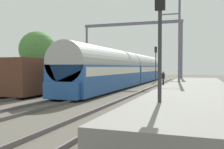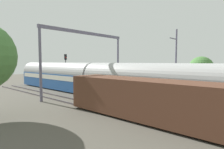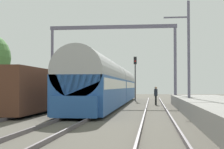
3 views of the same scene
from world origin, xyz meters
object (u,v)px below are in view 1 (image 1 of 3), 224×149
passenger_train (129,69)px  railway_signal_near (160,37)px  catenary_gantry (131,40)px  person_crossing (163,77)px  railway_signal_far (156,59)px  freight_car (56,75)px

passenger_train → railway_signal_near: bearing=-72.0°
passenger_train → railway_signal_near: (6.89, -21.24, 1.33)m
railway_signal_near → catenary_gantry: bearing=107.2°
person_crossing → railway_signal_far: 9.56m
freight_car → catenary_gantry: (4.18, 11.14, 4.18)m
railway_signal_far → railway_signal_near: bearing=-80.5°
passenger_train → railway_signal_far: size_ratio=6.19×
freight_car → person_crossing: freight_car is taller
passenger_train → freight_car: passenger_train is taller
passenger_train → catenary_gantry: bearing=90.0°
passenger_train → freight_car: 10.93m
freight_car → railway_signal_near: bearing=-45.2°
railway_signal_near → person_crossing: bearing=97.2°
passenger_train → railway_signal_far: 8.77m
person_crossing → railway_signal_far: railway_signal_far is taller
freight_car → railway_signal_far: (6.10, 18.53, 1.91)m
freight_car → catenary_gantry: bearing=69.4°
passenger_train → person_crossing: passenger_train is taller
passenger_train → freight_car: size_ratio=2.53×
person_crossing → railway_signal_far: bearing=29.0°
railway_signal_near → passenger_train: bearing=108.0°
passenger_train → catenary_gantry: 3.83m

